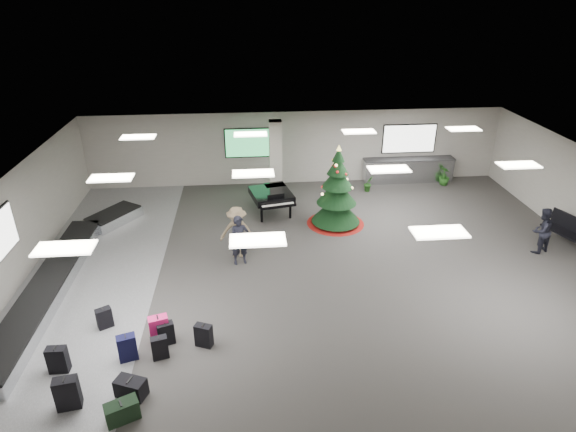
{
  "coord_description": "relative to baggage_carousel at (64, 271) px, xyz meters",
  "views": [
    {
      "loc": [
        -2.16,
        -13.03,
        8.09
      ],
      "look_at": [
        -0.9,
        1.0,
        1.24
      ],
      "focal_mm": 30.0,
      "sensor_mm": 36.0,
      "label": 1
    }
  ],
  "objects": [
    {
      "name": "ground",
      "position": [
        7.84,
        0.08,
        -0.21
      ],
      "size": [
        18.0,
        18.0,
        0.0
      ],
      "primitive_type": "plane",
      "color": "#353231",
      "rests_on": "ground"
    },
    {
      "name": "room_envelope",
      "position": [
        7.46,
        0.75,
        2.12
      ],
      "size": [
        18.02,
        14.02,
        3.21
      ],
      "color": "#9F9B92",
      "rests_on": "ground"
    },
    {
      "name": "baggage_carousel",
      "position": [
        0.0,
        0.0,
        0.0
      ],
      "size": [
        2.28,
        9.71,
        0.43
      ],
      "color": "silver",
      "rests_on": "ground"
    },
    {
      "name": "service_counter",
      "position": [
        12.84,
        6.73,
        0.33
      ],
      "size": [
        4.05,
        0.65,
        1.08
      ],
      "color": "silver",
      "rests_on": "ground"
    },
    {
      "name": "suitcase_0",
      "position": [
        1.76,
        -5.18,
        0.17
      ],
      "size": [
        0.53,
        0.35,
        0.78
      ],
      "rotation": [
        0.0,
        0.0,
        0.17
      ],
      "color": "black",
      "rests_on": "ground"
    },
    {
      "name": "suitcase_1",
      "position": [
        3.44,
        -3.83,
        0.08
      ],
      "size": [
        0.42,
        0.3,
        0.61
      ],
      "rotation": [
        0.0,
        0.0,
        0.27
      ],
      "color": "black",
      "rests_on": "ground"
    },
    {
      "name": "pink_suitcase",
      "position": [
        3.35,
        -3.24,
        0.15
      ],
      "size": [
        0.52,
        0.39,
        0.75
      ],
      "rotation": [
        0.0,
        0.0,
        0.29
      ],
      "color": "#DE1D65",
      "rests_on": "ground"
    },
    {
      "name": "suitcase_3",
      "position": [
        3.52,
        -3.33,
        0.09
      ],
      "size": [
        0.45,
        0.34,
        0.62
      ],
      "rotation": [
        0.0,
        0.0,
        0.35
      ],
      "color": "black",
      "rests_on": "ground"
    },
    {
      "name": "navy_suitcase",
      "position": [
        2.69,
        -3.81,
        0.12
      ],
      "size": [
        0.49,
        0.37,
        0.69
      ],
      "rotation": [
        0.0,
        0.0,
        0.31
      ],
      "color": "black",
      "rests_on": "ground"
    },
    {
      "name": "suitcase_5",
      "position": [
        1.19,
        -4.07,
        0.12
      ],
      "size": [
        0.44,
        0.25,
        0.68
      ],
      "rotation": [
        0.0,
        0.0,
        -0.01
      ],
      "color": "black",
      "rests_on": "ground"
    },
    {
      "name": "green_duffel",
      "position": [
        2.94,
        -5.61,
        0.01
      ],
      "size": [
        0.74,
        0.58,
        0.46
      ],
      "rotation": [
        0.0,
        0.0,
        0.44
      ],
      "color": "black",
      "rests_on": "ground"
    },
    {
      "name": "suitcase_7",
      "position": [
        4.45,
        -3.49,
        0.09
      ],
      "size": [
        0.47,
        0.36,
        0.63
      ],
      "rotation": [
        0.0,
        0.0,
        -0.39
      ],
      "color": "black",
      "rests_on": "ground"
    },
    {
      "name": "suitcase_8",
      "position": [
        1.84,
        -2.55,
        0.07
      ],
      "size": [
        0.44,
        0.38,
        0.59
      ],
      "rotation": [
        0.0,
        0.0,
        0.52
      ],
      "color": "black",
      "rests_on": "ground"
    },
    {
      "name": "black_duffel",
      "position": [
        2.99,
        -4.97,
        0.0
      ],
      "size": [
        0.74,
        0.58,
        0.45
      ],
      "rotation": [
        0.0,
        0.0,
        -0.39
      ],
      "color": "black",
      "rests_on": "ground"
    },
    {
      "name": "christmas_tree",
      "position": [
        8.87,
        2.85,
        0.83
      ],
      "size": [
        2.13,
        2.13,
        3.04
      ],
      "color": "maroon",
      "rests_on": "ground"
    },
    {
      "name": "grand_piano",
      "position": [
        6.56,
        3.92,
        0.54
      ],
      "size": [
        1.76,
        2.1,
        1.06
      ],
      "rotation": [
        0.0,
        0.0,
        0.21
      ],
      "color": "black",
      "rests_on": "ground"
    },
    {
      "name": "bench",
      "position": [
        16.45,
        0.55,
        0.37
      ],
      "size": [
        1.03,
        1.71,
        1.03
      ],
      "rotation": [
        0.0,
        0.0,
        0.31
      ],
      "color": "black",
      "rests_on": "ground"
    },
    {
      "name": "traveler_a",
      "position": [
        5.35,
        0.34,
        0.61
      ],
      "size": [
        0.67,
        0.51,
        1.65
      ],
      "primitive_type": "imported",
      "rotation": [
        0.0,
        0.0,
        0.22
      ],
      "color": "black",
      "rests_on": "ground"
    },
    {
      "name": "traveler_b",
      "position": [
        5.27,
        0.8,
        0.66
      ],
      "size": [
        1.23,
        0.86,
        1.75
      ],
      "primitive_type": "imported",
      "rotation": [
        0.0,
        0.0,
        -0.2
      ],
      "color": "#826D50",
      "rests_on": "ground"
    },
    {
      "name": "traveler_bench",
      "position": [
        15.19,
        0.19,
        0.58
      ],
      "size": [
        0.93,
        0.83,
        1.58
      ],
      "primitive_type": "imported",
      "rotation": [
        0.0,
        0.0,
        3.5
      ],
      "color": "black",
      "rests_on": "ground"
    },
    {
      "name": "potted_plant_left",
      "position": [
        10.82,
        5.77,
        0.14
      ],
      "size": [
        0.48,
        0.43,
        0.71
      ],
      "primitive_type": "imported",
      "rotation": [
        0.0,
        0.0,
        0.36
      ],
      "color": "#1B4616",
      "rests_on": "ground"
    },
    {
      "name": "potted_plant_right",
      "position": [
        14.34,
        6.2,
        0.19
      ],
      "size": [
        0.64,
        0.64,
        0.81
      ],
      "primitive_type": "imported",
      "rotation": [
        0.0,
        0.0,
        2.24
      ],
      "color": "#1B4616",
      "rests_on": "ground"
    }
  ]
}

